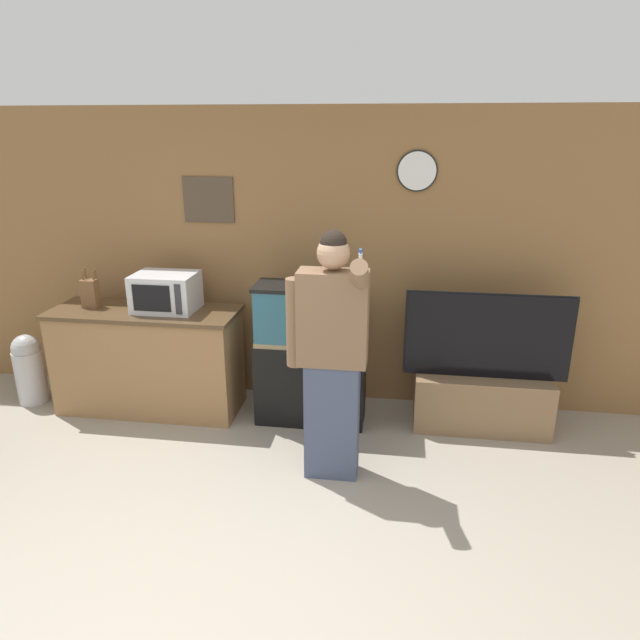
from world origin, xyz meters
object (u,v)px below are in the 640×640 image
object	(u,v)px
knife_block	(90,293)
trash_bin	(29,368)
counter_island	(149,360)
person_standing	(331,355)
aquarium_on_stand	(311,354)
tv_on_stand	(482,389)
microwave	(166,292)

from	to	relation	value
knife_block	trash_bin	size ratio (longest dim) A/B	0.52
counter_island	trash_bin	xyz separation A→B (m)	(-1.15, -0.04, -0.13)
counter_island	knife_block	distance (m)	0.77
knife_block	person_standing	bearing A→B (deg)	-20.13
aquarium_on_stand	knife_block	bearing A→B (deg)	179.20
knife_block	tv_on_stand	size ratio (longest dim) A/B	0.25
microwave	person_standing	distance (m)	1.74
counter_island	tv_on_stand	bearing A→B (deg)	1.02
aquarium_on_stand	tv_on_stand	world-z (taller)	aquarium_on_stand
microwave	person_standing	bearing A→B (deg)	-28.43
aquarium_on_stand	person_standing	size ratio (longest dim) A/B	0.67
counter_island	tv_on_stand	size ratio (longest dim) A/B	1.22
microwave	counter_island	bearing A→B (deg)	-169.49
counter_island	tv_on_stand	world-z (taller)	tv_on_stand
counter_island	person_standing	distance (m)	1.96
aquarium_on_stand	microwave	bearing A→B (deg)	178.07
aquarium_on_stand	person_standing	distance (m)	0.89
counter_island	trash_bin	distance (m)	1.16
counter_island	microwave	xyz separation A→B (m)	(0.20, 0.04, 0.62)
tv_on_stand	person_standing	xyz separation A→B (m)	(-1.17, -0.84, 0.58)
tv_on_stand	trash_bin	world-z (taller)	tv_on_stand
knife_block	trash_bin	bearing A→B (deg)	-174.33
knife_block	person_standing	size ratio (longest dim) A/B	0.19
knife_block	person_standing	distance (m)	2.36
microwave	knife_block	xyz separation A→B (m)	(-0.69, -0.02, -0.03)
tv_on_stand	aquarium_on_stand	bearing A→B (deg)	-177.73
knife_block	microwave	bearing A→B (deg)	1.26
aquarium_on_stand	person_standing	world-z (taller)	person_standing
microwave	aquarium_on_stand	bearing A→B (deg)	-1.93
person_standing	trash_bin	bearing A→B (deg)	165.44
aquarium_on_stand	trash_bin	xyz separation A→B (m)	(-2.61, -0.04, -0.27)
aquarium_on_stand	person_standing	xyz separation A→B (m)	(0.27, -0.79, 0.33)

